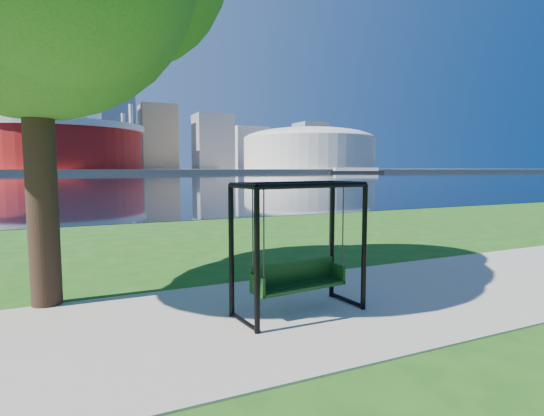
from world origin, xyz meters
TOP-DOWN VIEW (x-y plane):
  - ground at (0.00, 0.00)m, footprint 900.00×900.00m
  - path at (0.00, -0.50)m, footprint 120.00×4.00m
  - river at (0.00, 102.00)m, footprint 900.00×180.00m
  - far_bank at (0.00, 306.00)m, footprint 900.00×228.00m
  - stadium at (-10.00, 235.00)m, footprint 83.00×83.00m
  - arena at (135.00, 235.00)m, footprint 84.00×84.00m
  - skyline at (-4.27, 319.39)m, footprint 392.00×66.00m
  - swing at (-0.05, -0.58)m, footprint 2.12×1.10m
  - barge at (131.29, 178.77)m, footprint 29.11×17.46m

SIDE VIEW (x-z plane):
  - ground at x=0.00m, z-range 0.00..0.00m
  - river at x=0.00m, z-range 0.00..0.02m
  - path at x=0.00m, z-range 0.00..0.03m
  - far_bank at x=0.00m, z-range 0.00..2.00m
  - swing at x=-0.05m, z-range -0.03..2.05m
  - barge at x=131.29m, z-range -0.13..2.70m
  - stadium at x=-10.00m, z-range -1.77..30.23m
  - arena at x=135.00m, z-range 2.59..29.15m
  - skyline at x=-4.27m, z-range -12.36..84.14m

